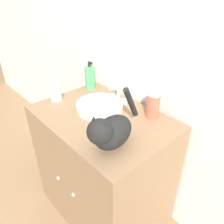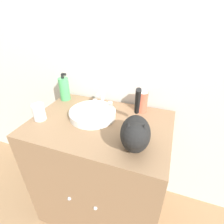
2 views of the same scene
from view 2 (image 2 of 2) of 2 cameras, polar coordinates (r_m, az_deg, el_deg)
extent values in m
cube|color=silver|center=(1.19, 2.13, 22.72)|extent=(6.00, 0.05, 2.50)
cube|color=#8C6B4C|center=(1.33, -3.32, -18.38)|extent=(0.84, 0.58, 0.83)
sphere|color=silver|center=(1.17, -13.83, -25.82)|extent=(0.02, 0.02, 0.02)
sphere|color=silver|center=(1.12, -5.51, -28.85)|extent=(0.02, 0.02, 0.02)
cylinder|color=white|center=(1.09, -6.32, -0.54)|extent=(0.29, 0.29, 0.04)
cylinder|color=silver|center=(1.20, -3.17, 4.53)|extent=(0.02, 0.02, 0.11)
cylinder|color=silver|center=(1.15, -3.97, 6.24)|extent=(0.02, 0.07, 0.02)
cylinder|color=white|center=(1.24, -5.55, 3.34)|extent=(0.03, 0.03, 0.03)
cylinder|color=white|center=(1.20, -0.62, 2.51)|extent=(0.03, 0.03, 0.03)
ellipsoid|color=black|center=(0.85, 7.62, -6.83)|extent=(0.19, 0.25, 0.15)
sphere|color=black|center=(0.74, 7.66, -7.81)|extent=(0.14, 0.14, 0.12)
cone|color=black|center=(0.71, 5.33, -4.67)|extent=(0.04, 0.04, 0.04)
cone|color=black|center=(0.71, 10.50, -5.06)|extent=(0.04, 0.04, 0.04)
cylinder|color=black|center=(0.92, 8.34, 3.28)|extent=(0.05, 0.13, 0.20)
cylinder|color=#4CB266|center=(1.32, -15.30, 7.24)|extent=(0.07, 0.07, 0.16)
cylinder|color=black|center=(1.29, -15.89, 11.20)|extent=(0.02, 0.02, 0.03)
cylinder|color=black|center=(1.28, -15.46, 11.79)|extent=(0.03, 0.02, 0.02)
cylinder|color=#EF6047|center=(1.14, 9.74, 3.33)|extent=(0.07, 0.07, 0.14)
cone|color=white|center=(1.11, 10.14, 7.33)|extent=(0.07, 0.07, 0.04)
cylinder|color=white|center=(1.14, -22.73, -0.02)|extent=(0.07, 0.07, 0.10)
camera|label=1|loc=(0.51, 102.39, 4.40)|focal=35.00mm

